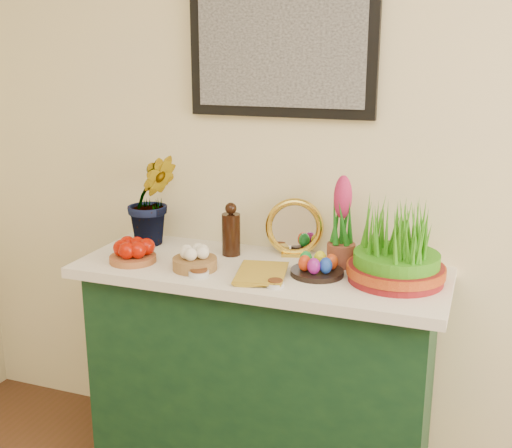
{
  "coord_description": "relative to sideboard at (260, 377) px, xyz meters",
  "views": [
    {
      "loc": [
        0.29,
        -0.16,
        1.69
      ],
      "look_at": [
        -0.49,
        1.95,
        1.07
      ],
      "focal_mm": 45.0,
      "sensor_mm": 36.0,
      "label": 1
    }
  ],
  "objects": [
    {
      "name": "wheatgrass_sabzeh",
      "position": [
        0.5,
        0.02,
        0.59
      ],
      "size": [
        0.35,
        0.35,
        0.28
      ],
      "color": "maroon",
      "rests_on": "tablecloth"
    },
    {
      "name": "egg_plate",
      "position": [
        0.22,
        -0.02,
        0.5
      ],
      "size": [
        0.22,
        0.22,
        0.08
      ],
      "color": "black",
      "rests_on": "tablecloth"
    },
    {
      "name": "room",
      "position": [
        0.54,
        -1.89,
        1.28
      ],
      "size": [
        4.5,
        4.54,
        2.72
      ],
      "color": "#4F2C1B",
      "rests_on": "ground"
    },
    {
      "name": "spice_dish_right",
      "position": [
        0.12,
        -0.18,
        0.48
      ],
      "size": [
        0.06,
        0.06,
        0.03
      ],
      "color": "silver",
      "rests_on": "tablecloth"
    },
    {
      "name": "sideboard",
      "position": [
        0.0,
        0.0,
        0.0
      ],
      "size": [
        1.3,
        0.45,
        0.85
      ],
      "primitive_type": "cube",
      "color": "#163C1D",
      "rests_on": "ground"
    },
    {
      "name": "spice_dish_left",
      "position": [
        -0.18,
        -0.18,
        0.48
      ],
      "size": [
        0.08,
        0.08,
        0.03
      ],
      "color": "silver",
      "rests_on": "tablecloth"
    },
    {
      "name": "hyacinth_green",
      "position": [
        -0.52,
        0.12,
        0.72
      ],
      "size": [
        0.33,
        0.32,
        0.51
      ],
      "primitive_type": "imported",
      "rotation": [
        0.0,
        0.0,
        0.65
      ],
      "color": "#196B17",
      "rests_on": "tablecloth"
    },
    {
      "name": "mirror",
      "position": [
        0.08,
        0.18,
        0.58
      ],
      "size": [
        0.24,
        0.12,
        0.23
      ],
      "color": "gold",
      "rests_on": "tablecloth"
    },
    {
      "name": "garlic_basket",
      "position": [
        -0.22,
        -0.11,
        0.5
      ],
      "size": [
        0.21,
        0.21,
        0.09
      ],
      "color": "olive",
      "rests_on": "tablecloth"
    },
    {
      "name": "book",
      "position": [
        -0.05,
        -0.12,
        0.48
      ],
      "size": [
        0.2,
        0.26,
        0.03
      ],
      "primitive_type": "imported",
      "rotation": [
        0.0,
        0.0,
        0.2
      ],
      "color": "#B69226",
      "rests_on": "tablecloth"
    },
    {
      "name": "apple_bowl",
      "position": [
        -0.48,
        -0.12,
        0.5
      ],
      "size": [
        0.23,
        0.23,
        0.09
      ],
      "color": "#9B572F",
      "rests_on": "tablecloth"
    },
    {
      "name": "tablecloth",
      "position": [
        -0.0,
        0.0,
        0.45
      ],
      "size": [
        1.4,
        0.55,
        0.04
      ],
      "primitive_type": "cube",
      "color": "white",
      "rests_on": "sideboard"
    },
    {
      "name": "vinegar_cruet",
      "position": [
        -0.16,
        0.1,
        0.56
      ],
      "size": [
        0.07,
        0.07,
        0.21
      ],
      "color": "black",
      "rests_on": "tablecloth"
    },
    {
      "name": "hyacinth_pink",
      "position": [
        0.28,
        0.12,
        0.62
      ],
      "size": [
        0.11,
        0.11,
        0.35
      ],
      "color": "brown",
      "rests_on": "tablecloth"
    }
  ]
}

